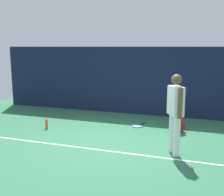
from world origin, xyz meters
TOP-DOWN VIEW (x-y plane):
  - ground_plane at (0.00, 0.00)m, footprint 12.00×12.00m
  - back_fence at (0.00, 3.00)m, footprint 10.00×0.10m
  - court_line at (0.00, -0.56)m, footprint 9.00×0.05m
  - tennis_player at (1.61, -0.25)m, footprint 0.39×0.47m
  - tennis_racket at (0.39, 1.54)m, footprint 0.41×0.64m
  - backpack at (1.51, 1.40)m, footprint 0.38×0.38m
  - tennis_ball_near_player at (2.02, -0.92)m, footprint 0.07×0.07m
  - water_bottle at (-1.96, 0.50)m, footprint 0.07×0.07m

SIDE VIEW (x-z plane):
  - ground_plane at x=0.00m, z-range 0.00..0.00m
  - court_line at x=0.00m, z-range 0.00..0.00m
  - tennis_racket at x=0.39m, z-range 0.00..0.03m
  - tennis_ball_near_player at x=2.02m, z-range 0.00..0.07m
  - water_bottle at x=-1.96m, z-range 0.00..0.27m
  - backpack at x=1.51m, z-range -0.01..0.43m
  - tennis_player at x=1.61m, z-range 0.12..1.82m
  - back_fence at x=0.00m, z-range 0.00..2.25m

